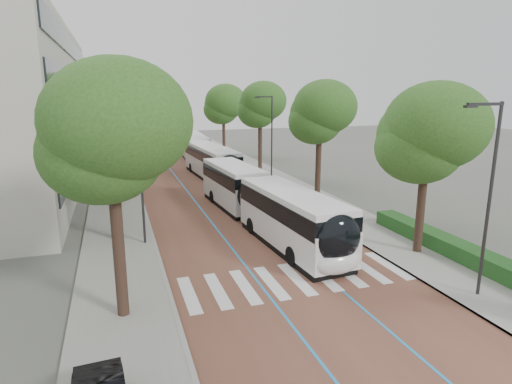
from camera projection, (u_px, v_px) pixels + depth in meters
The scene contains 18 objects.
ground at pixel (301, 289), 18.83m from camera, with size 160.00×160.00×0.00m, color #51544C.
road at pixel (174, 158), 55.76m from camera, with size 11.00×140.00×0.02m, color brown.
sidewalk_left at pixel (114, 161), 53.44m from camera, with size 4.00×140.00×0.12m, color gray.
sidewalk_right at pixel (230, 155), 58.06m from camera, with size 4.00×140.00×0.12m, color gray.
kerb_left at pixel (130, 160), 54.03m from camera, with size 0.20×140.00×0.14m, color gray.
kerb_right at pixel (216, 156), 57.48m from camera, with size 0.20×140.00×0.14m, color gray.
zebra_crossing at pixel (296, 279), 19.81m from camera, with size 10.55×3.60×0.01m.
lane_line_left at pixel (162, 159), 55.27m from camera, with size 0.12×126.00×0.01m, color #2784C5.
lane_line_right at pixel (187, 158), 56.25m from camera, with size 0.12×126.00×0.01m, color #2784C5.
hedge at pixel (467, 254), 21.51m from camera, with size 1.20×14.00×0.80m, color #18461A.
streetlight_near at pixel (488, 186), 16.99m from camera, with size 1.82×0.20×8.00m.
streetlight_far at pixel (270, 132), 40.08m from camera, with size 1.82×0.20×8.00m.
lamp_post_left at pixel (141, 173), 23.39m from camera, with size 0.14×0.14×8.00m, color #2B2B2D.
trees_left at pixel (110, 111), 41.41m from camera, with size 6.48×60.61×10.04m.
trees_right at pixel (272, 112), 42.11m from camera, with size 5.83×47.53×9.02m.
lead_bus at pixel (264, 203), 26.93m from camera, with size 3.85×18.53×3.20m.
bus_queued_0 at pixel (212, 163), 42.34m from camera, with size 3.26×12.53×3.20m.
bus_queued_1 at pixel (195, 147), 53.83m from camera, with size 3.08×12.50×3.20m.
Camera 1 is at (-7.39, -15.82, 8.47)m, focal length 30.00 mm.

